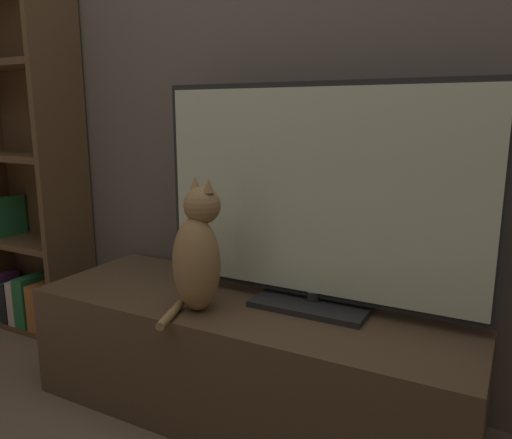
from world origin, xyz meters
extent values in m
cube|color=#60564C|center=(0.00, 1.22, 1.30)|extent=(4.80, 0.05, 2.60)
cube|color=brown|center=(0.00, 0.91, 0.21)|extent=(1.56, 0.55, 0.42)
cube|color=black|center=(0.21, 0.98, 0.43)|extent=(0.39, 0.24, 0.02)
cylinder|color=black|center=(0.21, 0.98, 0.45)|extent=(0.04, 0.04, 0.03)
cube|color=black|center=(0.21, 0.99, 0.81)|extent=(1.14, 0.02, 0.71)
cube|color=beige|center=(0.21, 0.97, 0.81)|extent=(1.10, 0.01, 0.68)
ellipsoid|color=#997547|center=(-0.12, 0.76, 0.58)|extent=(0.21, 0.19, 0.32)
ellipsoid|color=black|center=(-0.10, 0.81, 0.56)|extent=(0.10, 0.08, 0.18)
sphere|color=#997547|center=(-0.11, 0.79, 0.77)|extent=(0.15, 0.15, 0.12)
cone|color=#997547|center=(-0.14, 0.80, 0.84)|extent=(0.04, 0.04, 0.04)
cone|color=#997547|center=(-0.08, 0.78, 0.84)|extent=(0.04, 0.04, 0.04)
cylinder|color=#997547|center=(-0.15, 0.66, 0.43)|extent=(0.08, 0.19, 0.03)
cube|color=brown|center=(-1.04, 1.05, 0.86)|extent=(0.03, 0.28, 1.72)
cube|color=brown|center=(-1.33, 1.18, 0.86)|extent=(0.60, 0.03, 1.72)
cube|color=brown|center=(-1.33, 1.05, 0.01)|extent=(0.54, 0.25, 0.03)
cube|color=brown|center=(-1.33, 1.05, 0.44)|extent=(0.54, 0.25, 0.03)
cube|color=brown|center=(-1.33, 1.05, 0.86)|extent=(0.54, 0.25, 0.03)
cube|color=brown|center=(-1.33, 1.05, 1.28)|extent=(0.54, 0.25, 0.03)
cube|color=#6B2D75|center=(-1.55, 1.02, 0.13)|extent=(0.05, 0.20, 0.21)
cube|color=#236B38|center=(-1.48, 1.01, 0.12)|extent=(0.07, 0.17, 0.18)
cube|color=black|center=(-1.41, 1.02, 0.13)|extent=(0.04, 0.19, 0.20)
cube|color=beige|center=(-1.36, 1.01, 0.14)|extent=(0.05, 0.17, 0.22)
cube|color=#236B38|center=(-1.29, 1.03, 0.15)|extent=(0.07, 0.22, 0.25)
cube|color=#AD662D|center=(-1.21, 1.03, 0.14)|extent=(0.06, 0.20, 0.23)
cube|color=#6B2D75|center=(-1.14, 1.02, 0.11)|extent=(0.04, 0.18, 0.16)
cube|color=#B79323|center=(-1.09, 1.04, 0.11)|extent=(0.05, 0.22, 0.16)
cube|color=#236B38|center=(-1.48, 1.04, 0.55)|extent=(0.04, 0.22, 0.20)
camera|label=1|loc=(0.80, -0.53, 1.06)|focal=35.00mm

